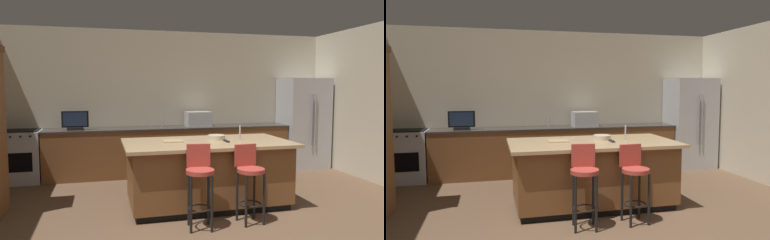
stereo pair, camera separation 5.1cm
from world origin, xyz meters
The scene contains 14 objects.
wall_back centered at (0.00, 4.19, 1.40)m, with size 7.00×0.12×2.81m, color beige.
counter_back centered at (-0.10, 3.81, 0.46)m, with size 4.74×0.62×0.92m.
kitchen_island centered at (0.03, 1.81, 0.47)m, with size 2.35×1.24×0.92m.
refrigerator centered at (2.73, 3.75, 0.94)m, with size 0.92×0.77×1.87m.
range_oven centered at (-2.83, 3.81, 0.47)m, with size 0.71×0.63×0.94m.
microwave centered at (0.44, 3.81, 1.06)m, with size 0.48×0.36×0.29m, color #B7BABF.
tv_monitor centered at (-1.88, 3.76, 1.08)m, with size 0.47×0.16×0.34m.
sink_faucet_back centered at (-0.26, 3.91, 1.04)m, with size 0.02×0.02×0.24m, color #B2B2B7.
sink_faucet_island centered at (0.52, 1.81, 1.03)m, with size 0.02×0.02×0.22m, color #B2B2B7.
bar_stool_left centered at (-0.30, 1.02, 0.60)m, with size 0.34×0.36×1.00m.
bar_stool_right centered at (0.35, 1.05, 0.58)m, with size 0.34×0.35×0.97m.
fruit_bowl centered at (0.21, 1.94, 0.96)m, with size 0.25×0.25×0.07m, color beige.
tv_remote centered at (0.28, 1.70, 0.93)m, with size 0.04×0.17×0.02m, color black.
cutting_board centered at (-0.45, 1.90, 0.93)m, with size 0.29×0.27×0.02m, color tan.
Camera 2 is at (-1.37, -3.03, 1.68)m, focal length 33.53 mm.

